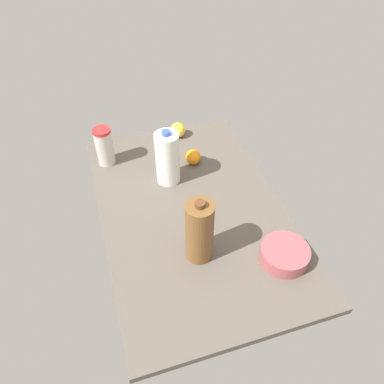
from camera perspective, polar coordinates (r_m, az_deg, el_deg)
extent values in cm
cube|color=#564E45|center=(159.51, 0.00, -2.96)|extent=(120.00, 76.00, 3.00)
cylinder|color=#A04B50|center=(143.83, 13.91, -9.19)|extent=(18.13, 18.13, 5.87)
cylinder|color=beige|center=(180.36, -13.17, 6.62)|extent=(8.15, 8.15, 17.45)
cylinder|color=red|center=(174.94, -13.67, 9.06)|extent=(8.39, 8.39, 1.40)
cylinder|color=brown|center=(133.17, 1.14, -6.07)|extent=(10.17, 10.17, 26.19)
cylinder|color=#59331E|center=(122.72, 1.23, -1.89)|extent=(3.56, 3.56, 1.80)
cylinder|color=white|center=(164.02, -3.74, 5.17)|extent=(10.63, 10.63, 24.77)
cylinder|color=blue|center=(156.00, -3.97, 8.95)|extent=(3.72, 3.72, 1.80)
sphere|color=yellow|center=(195.68, -2.19, 9.42)|extent=(7.75, 7.75, 7.75)
sphere|color=orange|center=(178.29, 0.18, 5.37)|extent=(7.26, 7.26, 7.26)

